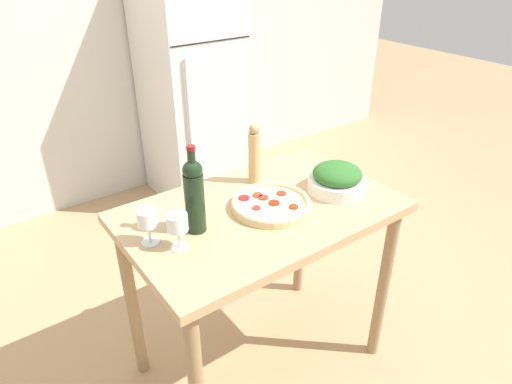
% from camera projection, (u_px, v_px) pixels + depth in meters
% --- Properties ---
extents(ground_plane, '(14.00, 14.00, 0.00)m').
position_uv_depth(ground_plane, '(260.00, 359.00, 2.36)').
color(ground_plane, tan).
extents(wall_back, '(6.40, 0.06, 2.60)m').
position_uv_depth(wall_back, '(81.00, 34.00, 3.24)').
color(wall_back, silver).
rests_on(wall_back, ground_plane).
extents(refrigerator, '(0.63, 0.71, 1.80)m').
position_uv_depth(refrigerator, '(191.00, 87.00, 3.49)').
color(refrigerator, silver).
rests_on(refrigerator, ground_plane).
extents(prep_counter, '(1.15, 0.72, 0.92)m').
position_uv_depth(prep_counter, '(261.00, 234.00, 1.98)').
color(prep_counter, tan).
rests_on(prep_counter, ground_plane).
extents(wine_bottle, '(0.08, 0.08, 0.35)m').
position_uv_depth(wine_bottle, '(194.00, 194.00, 1.69)').
color(wine_bottle, black).
rests_on(wine_bottle, prep_counter).
extents(wine_glass_near, '(0.08, 0.08, 0.14)m').
position_uv_depth(wine_glass_near, '(177.00, 224.00, 1.62)').
color(wine_glass_near, silver).
rests_on(wine_glass_near, prep_counter).
extents(wine_glass_far, '(0.08, 0.08, 0.14)m').
position_uv_depth(wine_glass_far, '(148.00, 220.00, 1.65)').
color(wine_glass_far, silver).
rests_on(wine_glass_far, prep_counter).
extents(pepper_mill, '(0.06, 0.06, 0.28)m').
position_uv_depth(pepper_mill, '(254.00, 155.00, 2.05)').
color(pepper_mill, tan).
rests_on(pepper_mill, prep_counter).
extents(salad_bowl, '(0.26, 0.26, 0.13)m').
position_uv_depth(salad_bowl, '(337.00, 179.00, 2.02)').
color(salad_bowl, white).
rests_on(salad_bowl, prep_counter).
extents(homemade_pizza, '(0.33, 0.33, 0.04)m').
position_uv_depth(homemade_pizza, '(271.00, 204.00, 1.90)').
color(homemade_pizza, '#DBC189').
rests_on(homemade_pizza, prep_counter).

